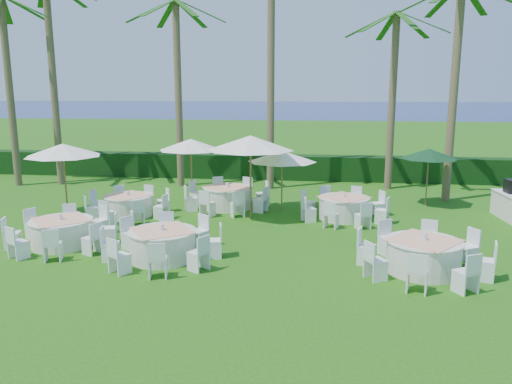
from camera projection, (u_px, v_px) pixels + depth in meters
The scene contains 20 objects.
ground at pixel (205, 255), 13.56m from camera, with size 120.00×120.00×0.00m, color #215B0F.
hedge at pixel (258, 167), 25.10m from camera, with size 34.00×1.00×1.20m, color black.
ocean at pixel (307, 109), 112.66m from camera, with size 260.00×260.00×0.00m, color #080F51.
banquet_table_a at pixel (62, 232), 14.32m from camera, with size 3.05×3.05×0.94m.
banquet_table_b at pixel (162, 244), 13.20m from camera, with size 3.14×3.14×0.95m.
banquet_table_c at pixel (423, 255), 12.27m from camera, with size 3.21×3.21×0.98m.
banquet_table_d at pixel (128, 205), 17.70m from camera, with size 2.97×2.97×0.90m.
banquet_table_e at pixel (228, 197), 18.87m from camera, with size 3.18×3.18×0.98m.
banquet_table_f at pixel (344, 207), 17.31m from camera, with size 3.02×3.02×0.94m.
umbrella_a at pixel (63, 150), 17.47m from camera, with size 2.64×2.64×2.56m.
umbrella_b at pixel (251, 143), 16.94m from camera, with size 2.98×2.98×2.89m.
umbrella_c at pixel (191, 145), 19.44m from camera, with size 2.49×2.49×2.53m.
umbrella_d at pixel (282, 156), 18.06m from camera, with size 2.51×2.51×2.23m.
umbrella_green at pixel (429, 154), 18.93m from camera, with size 2.16×2.16×2.22m.
palm_a at pixel (53, 74), 22.71m from camera, with size 4.40×4.16×9.26m.
palm_b at pixel (178, 85), 22.41m from camera, with size 4.40×4.17×8.28m.
palm_c at pixel (271, 34), 21.35m from camera, with size 4.40×3.98×12.53m.
palm_d at pixel (393, 93), 21.79m from camera, with size 4.29×4.35×7.68m.
palm_e at pixel (454, 84), 19.27m from camera, with size 4.39×4.20×8.35m.
palm_f at pixel (9, 83), 22.48m from camera, with size 4.40×4.10×8.48m.
Camera 1 is at (3.01, -12.66, 4.43)m, focal length 35.00 mm.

